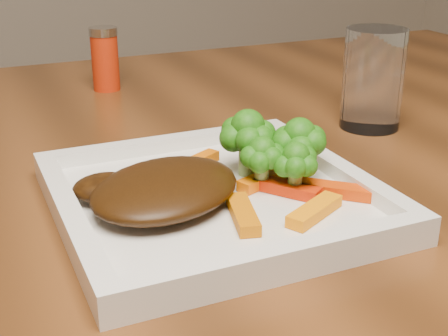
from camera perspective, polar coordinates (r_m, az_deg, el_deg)
name	(u,v)px	position (r m, az deg, el deg)	size (l,w,h in m)	color
plate	(214,202)	(0.55, -0.95, -3.12)	(0.27, 0.27, 0.01)	white
steak	(165,188)	(0.53, -5.38, -1.86)	(0.14, 0.11, 0.03)	#381E08
broccoli_0	(248,140)	(0.59, 2.18, 2.61)	(0.06, 0.06, 0.07)	#296C12
broccoli_1	(299,148)	(0.58, 6.85, 1.87)	(0.06, 0.06, 0.06)	#3B7513
broccoli_2	(296,163)	(0.55, 6.58, 0.49)	(0.05, 0.05, 0.06)	#255C0F
broccoli_3	(262,157)	(0.56, 3.50, 1.03)	(0.05, 0.05, 0.06)	#2A7213
carrot_0	(315,211)	(0.52, 8.28, -3.89)	(0.06, 0.02, 0.01)	orange
carrot_1	(336,190)	(0.56, 10.20, -1.98)	(0.06, 0.02, 0.01)	#D03703
carrot_2	(243,214)	(0.51, 1.75, -4.22)	(0.06, 0.02, 0.01)	#CA6603
carrot_3	(286,156)	(0.63, 5.73, 1.13)	(0.06, 0.02, 0.01)	#E36503
carrot_4	(198,161)	(0.61, -2.37, 0.61)	(0.05, 0.01, 0.01)	#DF6203
carrot_5	(287,188)	(0.56, 5.76, -1.86)	(0.06, 0.02, 0.01)	red
carrot_6	(264,179)	(0.57, 3.64, -1.03)	(0.06, 0.02, 0.01)	#FF6D04
spice_shaker	(105,59)	(0.94, -10.83, 9.77)	(0.04, 0.04, 0.09)	red
drinking_glass	(373,79)	(0.77, 13.46, 7.91)	(0.07, 0.07, 0.12)	white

